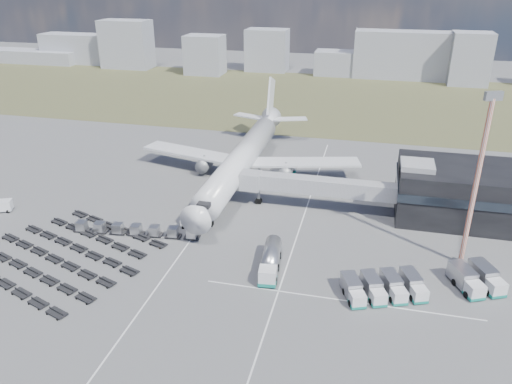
# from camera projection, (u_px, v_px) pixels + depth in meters

# --- Properties ---
(ground) EXTENTS (420.00, 420.00, 0.00)m
(ground) POSITION_uv_depth(u_px,v_px,m) (195.00, 251.00, 84.51)
(ground) COLOR #565659
(ground) RESTS_ON ground
(grass_strip) EXTENTS (420.00, 90.00, 0.01)m
(grass_strip) POSITION_uv_depth(u_px,v_px,m) (298.00, 98.00, 181.79)
(grass_strip) COLOR brown
(grass_strip) RESTS_ON ground
(lane_markings) EXTENTS (47.12, 110.00, 0.01)m
(lane_markings) POSITION_uv_depth(u_px,v_px,m) (255.00, 249.00, 85.07)
(lane_markings) COLOR silver
(lane_markings) RESTS_ON ground
(terminal) EXTENTS (30.40, 16.40, 11.00)m
(terminal) POSITION_uv_depth(u_px,v_px,m) (479.00, 193.00, 93.32)
(terminal) COLOR black
(terminal) RESTS_ON ground
(jet_bridge) EXTENTS (30.30, 3.80, 7.05)m
(jet_bridge) POSITION_uv_depth(u_px,v_px,m) (307.00, 185.00, 97.07)
(jet_bridge) COLOR #939399
(jet_bridge) RESTS_ON ground
(airliner) EXTENTS (51.59, 64.53, 17.62)m
(airliner) POSITION_uv_depth(u_px,v_px,m) (244.00, 156.00, 110.94)
(airliner) COLOR silver
(airliner) RESTS_ON ground
(skyline) EXTENTS (316.22, 25.91, 25.86)m
(skyline) POSITION_uv_depth(u_px,v_px,m) (356.00, 55.00, 209.84)
(skyline) COLOR #9698A4
(skyline) RESTS_ON ground
(fuel_tanker) EXTENTS (3.83, 10.92, 3.46)m
(fuel_tanker) POSITION_uv_depth(u_px,v_px,m) (270.00, 260.00, 78.53)
(fuel_tanker) COLOR silver
(fuel_tanker) RESTS_ON ground
(pushback_tug) EXTENTS (3.77, 2.98, 1.49)m
(pushback_tug) POSITION_uv_depth(u_px,v_px,m) (189.00, 223.00, 92.13)
(pushback_tug) COLOR silver
(pushback_tug) RESTS_ON ground
(utility_van) EXTENTS (4.86, 3.60, 2.35)m
(utility_van) POSITION_uv_depth(u_px,v_px,m) (0.00, 206.00, 97.39)
(utility_van) COLOR silver
(utility_van) RESTS_ON ground
(catering_truck) EXTENTS (5.05, 7.19, 3.05)m
(catering_truck) POSITION_uv_depth(u_px,v_px,m) (283.00, 170.00, 113.47)
(catering_truck) COLOR silver
(catering_truck) RESTS_ON ground
(service_trucks_near) EXTENTS (12.81, 9.92, 2.52)m
(service_trucks_near) POSITION_uv_depth(u_px,v_px,m) (383.00, 287.00, 72.63)
(service_trucks_near) COLOR silver
(service_trucks_near) RESTS_ON ground
(service_trucks_far) EXTENTS (8.13, 8.71, 2.80)m
(service_trucks_far) POSITION_uv_depth(u_px,v_px,m) (476.00, 279.00, 74.31)
(service_trucks_far) COLOR silver
(service_trucks_far) RESTS_ON ground
(uld_row) EXTENTS (23.27, 4.12, 1.80)m
(uld_row) POSITION_uv_depth(u_px,v_px,m) (136.00, 230.00, 88.96)
(uld_row) COLOR black
(uld_row) RESTS_ON ground
(baggage_dollies) EXTENTS (32.97, 30.82, 0.74)m
(baggage_dollies) POSITION_uv_depth(u_px,v_px,m) (63.00, 253.00, 82.99)
(baggage_dollies) COLOR black
(baggage_dollies) RESTS_ON ground
(floodlight_mast) EXTENTS (2.66, 2.17, 28.10)m
(floodlight_mast) POSITION_uv_depth(u_px,v_px,m) (476.00, 183.00, 75.20)
(floodlight_mast) COLOR #C4431F
(floodlight_mast) RESTS_ON ground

